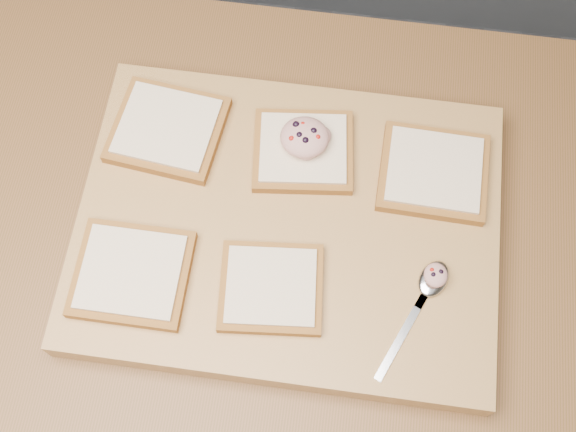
# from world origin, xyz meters

# --- Properties ---
(ground) EXTENTS (4.00, 4.00, 0.00)m
(ground) POSITION_xyz_m (0.00, 0.00, 0.00)
(ground) COLOR #515459
(ground) RESTS_ON ground
(island_counter) EXTENTS (2.00, 0.80, 0.90)m
(island_counter) POSITION_xyz_m (0.00, 0.00, 0.45)
(island_counter) COLOR slate
(island_counter) RESTS_ON ground
(cutting_board) EXTENTS (0.49, 0.38, 0.04)m
(cutting_board) POSITION_xyz_m (0.13, 0.06, 0.92)
(cutting_board) COLOR #AF864B
(cutting_board) RESTS_ON island_counter
(bread_far_left) EXTENTS (0.14, 0.13, 0.02)m
(bread_far_left) POSITION_xyz_m (-0.04, 0.16, 0.95)
(bread_far_left) COLOR brown
(bread_far_left) RESTS_ON cutting_board
(bread_far_center) EXTENTS (0.13, 0.12, 0.02)m
(bread_far_center) POSITION_xyz_m (0.13, 0.15, 0.95)
(bread_far_center) COLOR brown
(bread_far_center) RESTS_ON cutting_board
(bread_far_right) EXTENTS (0.13, 0.12, 0.02)m
(bread_far_right) POSITION_xyz_m (0.29, 0.15, 0.95)
(bread_far_right) COLOR brown
(bread_far_right) RESTS_ON cutting_board
(bread_near_left) EXTENTS (0.13, 0.12, 0.02)m
(bread_near_left) POSITION_xyz_m (-0.04, -0.03, 0.95)
(bread_near_left) COLOR brown
(bread_near_left) RESTS_ON cutting_board
(bread_near_center) EXTENTS (0.12, 0.11, 0.02)m
(bread_near_center) POSITION_xyz_m (0.12, -0.02, 0.95)
(bread_near_center) COLOR brown
(bread_near_center) RESTS_ON cutting_board
(tuna_salad_dollop) EXTENTS (0.06, 0.06, 0.03)m
(tuna_salad_dollop) POSITION_xyz_m (0.13, 0.16, 0.97)
(tuna_salad_dollop) COLOR tan
(tuna_salad_dollop) RESTS_ON bread_far_center
(spoon) EXTENTS (0.08, 0.15, 0.01)m
(spoon) POSITION_xyz_m (0.29, 0.00, 0.94)
(spoon) COLOR silver
(spoon) RESTS_ON cutting_board
(spoon_salad) EXTENTS (0.03, 0.03, 0.02)m
(spoon_salad) POSITION_xyz_m (0.30, 0.01, 0.96)
(spoon_salad) COLOR tan
(spoon_salad) RESTS_ON spoon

